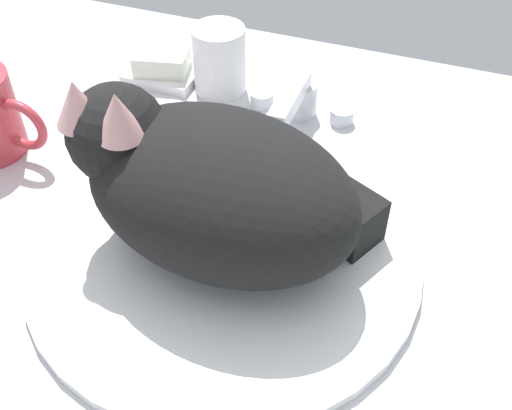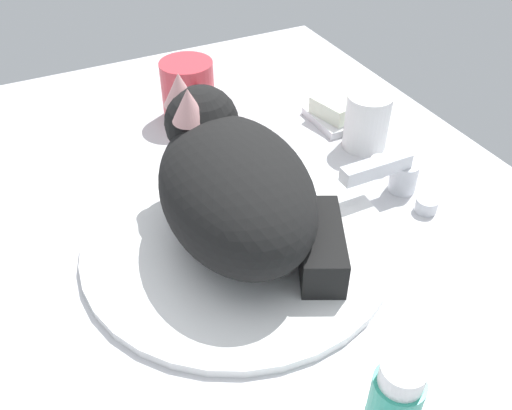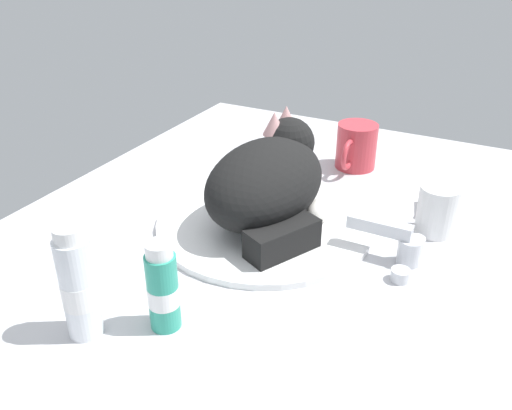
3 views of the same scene
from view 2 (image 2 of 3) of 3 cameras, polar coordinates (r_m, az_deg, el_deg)
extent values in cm
cube|color=silver|center=(66.87, -1.90, -5.02)|extent=(110.00, 82.50, 3.00)
cylinder|color=white|center=(65.45, -1.94, -3.75)|extent=(36.23, 36.23, 1.08)
cylinder|color=silver|center=(75.21, 14.95, 2.81)|extent=(3.60, 3.60, 4.09)
cube|color=silver|center=(70.74, 12.27, 3.77)|extent=(2.00, 9.76, 2.00)
cylinder|color=silver|center=(78.81, 12.63, 4.08)|extent=(2.80, 2.80, 1.80)
cylinder|color=silver|center=(73.15, 17.14, 0.00)|extent=(2.80, 2.80, 1.80)
ellipsoid|color=black|center=(60.62, -2.09, 1.36)|extent=(26.00, 18.65, 13.73)
sphere|color=black|center=(65.51, -5.86, 8.38)|extent=(9.57, 9.57, 8.75)
ellipsoid|color=white|center=(65.16, -5.31, 6.09)|extent=(6.13, 5.35, 4.81)
cone|color=#DB9E9E|center=(61.68, -6.96, 10.18)|extent=(4.30, 4.30, 3.94)
cone|color=#DB9E9E|center=(65.07, -7.89, 11.74)|extent=(4.30, 4.30, 3.94)
cube|color=black|center=(61.15, 6.63, -4.13)|extent=(12.50, 9.33, 4.69)
ellipsoid|color=white|center=(68.93, 2.93, 1.72)|extent=(5.93, 4.13, 4.22)
cylinder|color=#C63842|center=(88.12, -7.02, 11.64)|extent=(8.17, 8.17, 9.22)
torus|color=#C63842|center=(83.73, -5.71, 10.16)|extent=(6.17, 1.00, 6.17)
cylinder|color=white|center=(81.87, 11.34, 8.43)|extent=(6.38, 6.38, 8.25)
cube|color=white|center=(88.79, 7.99, 8.81)|extent=(9.00, 6.40, 1.20)
cube|color=silver|center=(87.84, 8.10, 9.88)|extent=(7.46, 6.18, 2.62)
cylinder|color=white|center=(41.85, 14.59, -16.69)|extent=(3.33, 3.33, 1.80)
camera|label=1|loc=(0.32, -63.37, 17.94)|focal=44.60mm
camera|label=3|loc=(0.61, 90.90, 0.57)|focal=38.18mm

